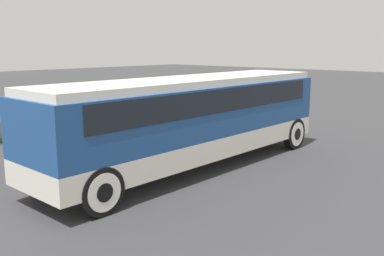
# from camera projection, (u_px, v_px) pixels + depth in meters

# --- Properties ---
(ground_plane) EXTENTS (120.00, 120.00, 0.00)m
(ground_plane) POSITION_uv_depth(u_px,v_px,m) (192.00, 167.00, 13.98)
(ground_plane) COLOR #38383A
(tour_bus) EXTENTS (11.12, 2.63, 2.93)m
(tour_bus) POSITION_uv_depth(u_px,v_px,m) (194.00, 113.00, 13.71)
(tour_bus) COLOR silver
(tour_bus) RESTS_ON ground_plane
(parked_car_near) EXTENTS (4.61, 1.93, 1.45)m
(parked_car_near) POSITION_uv_depth(u_px,v_px,m) (175.00, 111.00, 21.36)
(parked_car_near) COLOR #BCBCC1
(parked_car_near) RESTS_ON ground_plane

